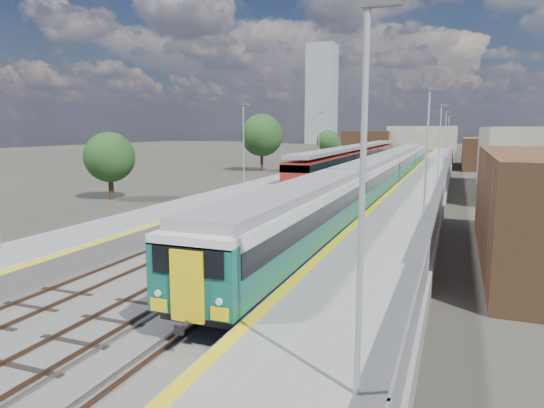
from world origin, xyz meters
The scene contains 11 objects.
ground centered at (0.00, 50.00, 0.00)m, with size 320.00×320.00×0.00m, color #47443A.
ballast_bed centered at (-2.25, 52.50, 0.03)m, with size 10.50×155.00×0.06m, color #565451.
tracks centered at (-1.65, 54.18, 0.11)m, with size 8.96×160.00×0.17m.
platform_right centered at (5.28, 52.49, 0.54)m, with size 4.70×155.00×8.52m.
platform_left centered at (-9.05, 52.49, 0.52)m, with size 4.30×155.00×8.52m.
buildings centered at (-18.12, 138.60, 10.70)m, with size 72.00×185.50×40.00m.
green_train centered at (1.50, 42.88, 2.15)m, with size 2.78×77.39×3.06m.
red_train centered at (-5.50, 64.57, 2.19)m, with size 2.94×59.58×3.71m.
tree_a centered at (-20.38, 27.88, 3.76)m, with size 4.41×4.41×5.97m.
tree_b centered at (-18.80, 59.69, 5.29)m, with size 6.19×6.19×8.39m.
tree_c centered at (-14.42, 82.03, 3.76)m, with size 4.42×4.42×5.99m.
Camera 1 is at (8.21, -6.96, 6.25)m, focal length 32.00 mm.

